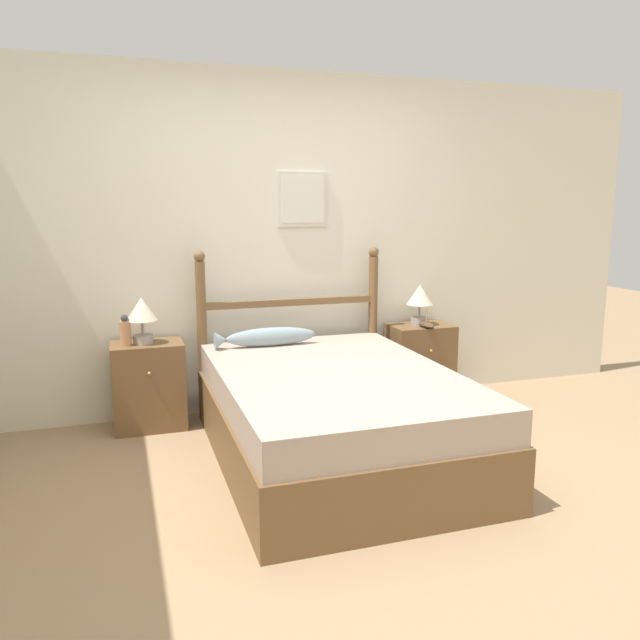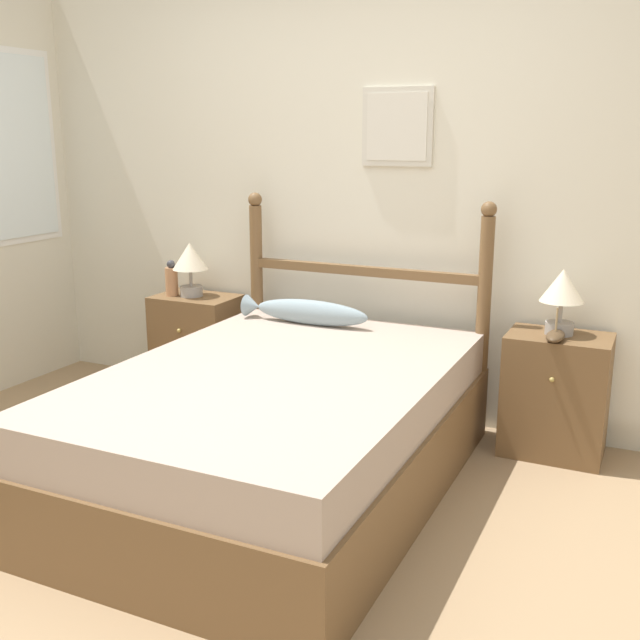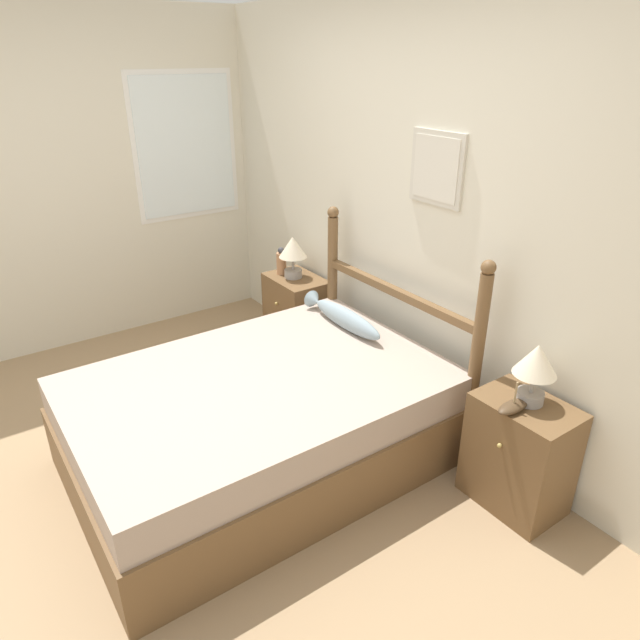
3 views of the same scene
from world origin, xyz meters
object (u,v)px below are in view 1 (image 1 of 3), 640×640
Objects in this scene: table_lamp_right at (420,298)px; fish_pillow at (266,337)px; nightstand_right at (420,362)px; table_lamp_left at (142,313)px; bed at (334,415)px; nightstand_left at (149,386)px; bottle at (125,332)px; model_boat at (426,325)px.

table_lamp_right is 0.44× the size of fish_pillow.
nightstand_right is 2.22m from table_lamp_left.
bed is 1.42m from nightstand_left.
bottle is (-1.21, 0.89, 0.43)m from bed.
model_boat is (0.00, -0.13, -0.19)m from table_lamp_right.
fish_pillow is at bearing -10.28° from table_lamp_left.
bottle is (-0.12, -0.03, -0.12)m from table_lamp_left.
nightstand_left is at bearing 138.79° from bed.
table_lamp_left reaches higher than nightstand_right.
table_lamp_right is at bearing 7.72° from fish_pillow.
nightstand_right is 0.84× the size of fish_pillow.
nightstand_right is 1.91× the size of table_lamp_left.
table_lamp_left is (-0.02, -0.01, 0.52)m from nightstand_left.
table_lamp_right is at bearing 120.25° from nightstand_right.
model_boat reaches higher than fish_pillow.
bed is 1.53m from table_lamp_left.
bottle reaches higher than bed.
bottle is at bearing 178.33° from model_boat.
table_lamp_right is 1.50× the size of bottle.
bed is 1.52m from table_lamp_right.
bottle is (-2.26, -0.06, -0.12)m from table_lamp_right.
table_lamp_right is at bearing 0.68° from table_lamp_left.
bottle is at bearing -178.50° from table_lamp_right.
table_lamp_left is 2.15m from table_lamp_right.
nightstand_left and nightstand_right have the same top height.
table_lamp_right is at bearing 1.50° from bottle.
nightstand_right reaches higher than bed.
bottle is 2.27m from model_boat.
table_lamp_left is 0.44× the size of fish_pillow.
table_lamp_right is 0.23m from model_boat.
bottle reaches higher than model_boat.
bed is at bearing -138.06° from table_lamp_right.
table_lamp_left is 1.60× the size of model_boat.
bottle reaches higher than nightstand_left.
fish_pillow is (-1.31, -0.05, -0.00)m from model_boat.
bed is 3.34× the size of nightstand_right.
table_lamp_left and table_lamp_right have the same top height.
bed is 1.56m from bottle.
table_lamp_left is (-1.09, 0.92, 0.55)m from bed.
nightstand_left is 0.52m from table_lamp_left.
fish_pillow is at bearing -173.02° from nightstand_right.
nightstand_left reaches higher than bed.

